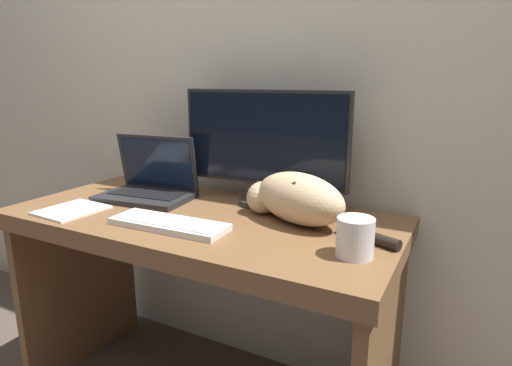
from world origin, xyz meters
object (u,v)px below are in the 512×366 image
(coffee_mug, at_px, (355,237))
(laptop, at_px, (149,186))
(monitor, at_px, (263,145))
(external_keyboard, at_px, (169,224))
(cat, at_px, (296,197))

(coffee_mug, bearing_deg, laptop, 167.61)
(monitor, relative_size, coffee_mug, 6.11)
(monitor, distance_m, external_keyboard, 0.44)
(monitor, xyz_separation_m, laptop, (-0.42, -0.13, -0.17))
(external_keyboard, bearing_deg, monitor, 66.93)
(external_keyboard, relative_size, coffee_mug, 3.69)
(monitor, xyz_separation_m, coffee_mug, (0.42, -0.31, -0.16))
(monitor, relative_size, external_keyboard, 1.65)
(external_keyboard, relative_size, cat, 0.72)
(monitor, height_order, cat, monitor)
(external_keyboard, height_order, cat, cat)
(laptop, bearing_deg, external_keyboard, -45.27)
(monitor, distance_m, laptop, 0.47)
(monitor, height_order, external_keyboard, monitor)
(external_keyboard, xyz_separation_m, coffee_mug, (0.56, 0.05, 0.04))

